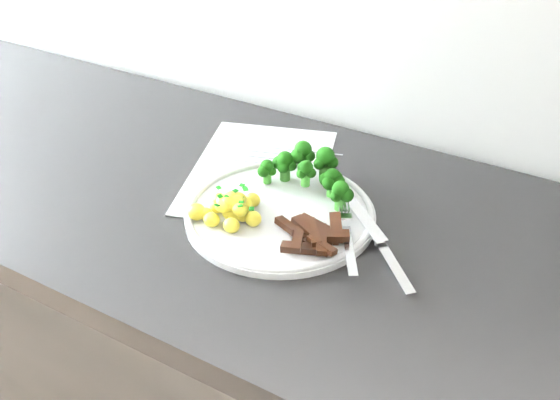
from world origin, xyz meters
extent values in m
cube|color=black|center=(-0.08, 1.69, 0.43)|extent=(2.32, 0.58, 0.87)
cube|color=white|center=(-0.09, 1.77, 0.87)|extent=(0.30, 0.36, 0.00)
cube|color=slate|center=(-0.06, 1.86, 0.87)|extent=(0.14, 0.05, 0.00)
cube|color=slate|center=(-0.07, 1.84, 0.87)|extent=(0.13, 0.05, 0.00)
cube|color=slate|center=(-0.07, 1.82, 0.87)|extent=(0.13, 0.05, 0.00)
cube|color=slate|center=(-0.08, 1.80, 0.87)|extent=(0.12, 0.04, 0.00)
cylinder|color=silver|center=(0.01, 1.68, 0.87)|extent=(0.28, 0.28, 0.01)
torus|color=silver|center=(0.01, 1.68, 0.88)|extent=(0.27, 0.27, 0.01)
cylinder|color=#2B6A1C|center=(0.01, 1.74, 0.90)|extent=(0.01, 0.01, 0.02)
sphere|color=black|center=(0.02, 1.74, 0.91)|extent=(0.02, 0.02, 0.02)
sphere|color=black|center=(0.01, 1.75, 0.92)|extent=(0.02, 0.02, 0.02)
sphere|color=black|center=(0.01, 1.73, 0.91)|extent=(0.01, 0.01, 0.01)
sphere|color=black|center=(0.01, 1.74, 0.92)|extent=(0.02, 0.02, 0.02)
cylinder|color=#2B6A1C|center=(0.05, 1.75, 0.89)|extent=(0.02, 0.02, 0.02)
sphere|color=black|center=(0.06, 1.75, 0.91)|extent=(0.02, 0.02, 0.02)
sphere|color=black|center=(0.05, 1.76, 0.91)|extent=(0.02, 0.02, 0.02)
sphere|color=black|center=(0.04, 1.75, 0.91)|extent=(0.02, 0.02, 0.02)
sphere|color=black|center=(0.05, 1.74, 0.91)|extent=(0.02, 0.02, 0.02)
sphere|color=black|center=(0.05, 1.75, 0.91)|extent=(0.02, 0.02, 0.02)
cylinder|color=#2B6A1C|center=(-0.03, 1.75, 0.89)|extent=(0.02, 0.02, 0.02)
sphere|color=black|center=(-0.02, 1.76, 0.91)|extent=(0.02, 0.02, 0.02)
sphere|color=black|center=(-0.03, 1.76, 0.91)|extent=(0.02, 0.02, 0.02)
sphere|color=black|center=(-0.04, 1.75, 0.91)|extent=(0.02, 0.02, 0.02)
sphere|color=black|center=(-0.03, 1.75, 0.91)|extent=(0.02, 0.02, 0.02)
sphere|color=black|center=(-0.03, 1.75, 0.92)|extent=(0.03, 0.03, 0.03)
cylinder|color=#2B6A1C|center=(0.03, 1.77, 0.90)|extent=(0.02, 0.02, 0.02)
sphere|color=black|center=(0.04, 1.78, 0.92)|extent=(0.02, 0.02, 0.02)
sphere|color=black|center=(0.02, 1.78, 0.92)|extent=(0.02, 0.02, 0.02)
sphere|color=black|center=(0.02, 1.76, 0.92)|extent=(0.02, 0.02, 0.02)
sphere|color=black|center=(0.03, 1.77, 0.93)|extent=(0.03, 0.03, 0.03)
cylinder|color=#2B6A1C|center=(-0.01, 1.78, 0.90)|extent=(0.02, 0.02, 0.02)
sphere|color=black|center=(0.00, 1.78, 0.92)|extent=(0.02, 0.02, 0.02)
sphere|color=black|center=(-0.02, 1.79, 0.92)|extent=(0.02, 0.02, 0.02)
sphere|color=black|center=(-0.02, 1.77, 0.92)|extent=(0.02, 0.02, 0.02)
sphere|color=black|center=(-0.01, 1.78, 0.93)|extent=(0.03, 0.03, 0.03)
cylinder|color=#2B6A1C|center=(0.08, 1.72, 0.89)|extent=(0.02, 0.02, 0.02)
sphere|color=black|center=(0.09, 1.72, 0.91)|extent=(0.02, 0.02, 0.02)
sphere|color=black|center=(0.07, 1.73, 0.91)|extent=(0.02, 0.02, 0.02)
sphere|color=black|center=(0.08, 1.72, 0.91)|extent=(0.02, 0.02, 0.02)
sphere|color=black|center=(0.08, 1.72, 0.92)|extent=(0.02, 0.02, 0.02)
cylinder|color=#2B6A1C|center=(-0.05, 1.73, 0.89)|extent=(0.01, 0.01, 0.02)
sphere|color=black|center=(-0.04, 1.73, 0.90)|extent=(0.01, 0.01, 0.01)
sphere|color=black|center=(-0.06, 1.74, 0.90)|extent=(0.02, 0.02, 0.02)
sphere|color=black|center=(-0.05, 1.73, 0.90)|extent=(0.02, 0.02, 0.02)
sphere|color=black|center=(-0.05, 1.73, 0.91)|extent=(0.02, 0.02, 0.02)
ellipsoid|color=yellow|center=(-0.01, 1.63, 0.89)|extent=(0.02, 0.02, 0.02)
ellipsoid|color=yellow|center=(-0.05, 1.63, 0.89)|extent=(0.02, 0.02, 0.02)
ellipsoid|color=yellow|center=(-0.04, 1.67, 0.89)|extent=(0.02, 0.02, 0.02)
ellipsoid|color=yellow|center=(-0.03, 1.63, 0.89)|extent=(0.02, 0.02, 0.02)
ellipsoid|color=yellow|center=(-0.08, 1.61, 0.89)|extent=(0.02, 0.02, 0.02)
ellipsoid|color=yellow|center=(-0.06, 1.60, 0.89)|extent=(0.02, 0.02, 0.02)
ellipsoid|color=yellow|center=(-0.05, 1.63, 0.89)|extent=(0.02, 0.02, 0.02)
ellipsoid|color=yellow|center=(-0.04, 1.63, 0.89)|extent=(0.02, 0.02, 0.02)
ellipsoid|color=yellow|center=(-0.04, 1.66, 0.89)|extent=(0.02, 0.02, 0.02)
ellipsoid|color=yellow|center=(-0.04, 1.63, 0.91)|extent=(0.03, 0.02, 0.02)
ellipsoid|color=yellow|center=(-0.04, 1.64, 0.91)|extent=(0.02, 0.02, 0.02)
ellipsoid|color=yellow|center=(-0.05, 1.63, 0.90)|extent=(0.02, 0.02, 0.02)
ellipsoid|color=yellow|center=(-0.07, 1.63, 0.90)|extent=(0.02, 0.02, 0.02)
ellipsoid|color=yellow|center=(-0.03, 1.60, 0.89)|extent=(0.02, 0.02, 0.02)
ellipsoid|color=yellow|center=(-0.06, 1.63, 0.91)|extent=(0.02, 0.02, 0.02)
ellipsoid|color=yellow|center=(-0.05, 1.64, 0.91)|extent=(0.03, 0.03, 0.02)
ellipsoid|color=yellow|center=(-0.06, 1.65, 0.89)|extent=(0.03, 0.03, 0.02)
ellipsoid|color=yellow|center=(-0.07, 1.63, 0.89)|extent=(0.02, 0.02, 0.02)
ellipsoid|color=yellow|center=(-0.09, 1.60, 0.89)|extent=(0.03, 0.03, 0.02)
ellipsoid|color=yellow|center=(-0.03, 1.62, 0.90)|extent=(0.02, 0.02, 0.02)
ellipsoid|color=yellow|center=(-0.05, 1.63, 0.91)|extent=(0.02, 0.02, 0.02)
ellipsoid|color=yellow|center=(-0.05, 1.62, 0.90)|extent=(0.02, 0.02, 0.02)
ellipsoid|color=yellow|center=(-0.04, 1.63, 0.90)|extent=(0.02, 0.02, 0.02)
cube|color=#0C600B|center=(-0.06, 1.62, 0.92)|extent=(0.01, 0.01, 0.00)
cube|color=#0C600B|center=(-0.05, 1.64, 0.92)|extent=(0.01, 0.01, 0.00)
cube|color=#0C600B|center=(-0.05, 1.63, 0.91)|extent=(0.01, 0.01, 0.00)
cube|color=#0C600B|center=(-0.04, 1.65, 0.92)|extent=(0.01, 0.01, 0.00)
cube|color=#0C600B|center=(-0.08, 1.64, 0.91)|extent=(0.01, 0.01, 0.00)
cube|color=#0C600B|center=(-0.03, 1.62, 0.92)|extent=(0.01, 0.01, 0.00)
cube|color=#0C600B|center=(-0.01, 1.62, 0.91)|extent=(0.01, 0.01, 0.00)
cube|color=#0C600B|center=(-0.05, 1.66, 0.92)|extent=(0.01, 0.01, 0.00)
cube|color=#0C600B|center=(-0.05, 1.66, 0.91)|extent=(0.01, 0.01, 0.00)
cube|color=#0C600B|center=(-0.04, 1.63, 0.92)|extent=(0.01, 0.01, 0.00)
cube|color=#0C600B|center=(-0.04, 1.64, 0.91)|extent=(0.01, 0.01, 0.00)
cube|color=#0C600B|center=(-0.05, 1.63, 0.92)|extent=(0.01, 0.01, 0.00)
cube|color=#0C600B|center=(-0.02, 1.61, 0.92)|extent=(0.01, 0.01, 0.00)
cube|color=#0C600B|center=(-0.05, 1.60, 0.91)|extent=(0.01, 0.01, 0.00)
cube|color=black|center=(0.08, 1.63, 0.89)|extent=(0.05, 0.04, 0.01)
cube|color=black|center=(0.08, 1.64, 0.89)|extent=(0.06, 0.02, 0.02)
cube|color=black|center=(0.04, 1.64, 0.89)|extent=(0.06, 0.04, 0.01)
cube|color=black|center=(0.06, 1.66, 0.88)|extent=(0.06, 0.03, 0.01)
cube|color=black|center=(0.09, 1.63, 0.88)|extent=(0.05, 0.02, 0.01)
cube|color=black|center=(0.09, 1.64, 0.88)|extent=(0.05, 0.04, 0.01)
cube|color=black|center=(0.08, 1.61, 0.89)|extent=(0.06, 0.04, 0.01)
cube|color=black|center=(0.07, 1.67, 0.89)|extent=(0.06, 0.02, 0.01)
cube|color=black|center=(0.07, 1.65, 0.89)|extent=(0.05, 0.04, 0.01)
cube|color=black|center=(0.10, 1.67, 0.89)|extent=(0.04, 0.06, 0.01)
cube|color=black|center=(0.08, 1.64, 0.89)|extent=(0.05, 0.05, 0.01)
cube|color=black|center=(0.10, 1.63, 0.89)|extent=(0.04, 0.06, 0.01)
cube|color=black|center=(0.10, 1.64, 0.89)|extent=(0.05, 0.04, 0.01)
cube|color=black|center=(0.07, 1.62, 0.89)|extent=(0.03, 0.06, 0.01)
cube|color=black|center=(0.10, 1.62, 0.89)|extent=(0.05, 0.03, 0.01)
cube|color=silver|center=(0.13, 1.64, 0.89)|extent=(0.07, 0.11, 0.02)
cube|color=silver|center=(0.10, 1.70, 0.89)|extent=(0.03, 0.03, 0.01)
cylinder|color=silver|center=(0.09, 1.73, 0.89)|extent=(0.02, 0.04, 0.00)
cylinder|color=silver|center=(0.09, 1.72, 0.89)|extent=(0.02, 0.04, 0.00)
cylinder|color=silver|center=(0.08, 1.72, 0.89)|extent=(0.02, 0.04, 0.00)
cylinder|color=silver|center=(0.08, 1.72, 0.89)|extent=(0.02, 0.04, 0.00)
cube|color=silver|center=(0.12, 1.71, 0.88)|extent=(0.10, 0.10, 0.01)
cube|color=silver|center=(0.19, 1.64, 0.88)|extent=(0.08, 0.08, 0.02)
camera|label=1|loc=(0.37, 1.04, 1.40)|focal=39.93mm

